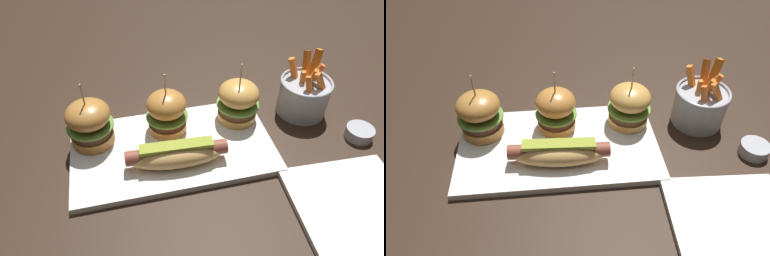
# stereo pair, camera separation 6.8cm
# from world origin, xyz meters

# --- Properties ---
(ground_plane) EXTENTS (3.00, 3.00, 0.00)m
(ground_plane) POSITION_xyz_m (0.00, 0.00, 0.00)
(ground_plane) COLOR black
(platter_main) EXTENTS (0.40, 0.22, 0.01)m
(platter_main) POSITION_xyz_m (0.00, 0.00, 0.01)
(platter_main) COLOR white
(platter_main) RESTS_ON ground
(hot_dog) EXTENTS (0.19, 0.07, 0.05)m
(hot_dog) POSITION_xyz_m (0.00, -0.05, 0.04)
(hot_dog) COLOR tan
(hot_dog) RESTS_ON platter_main
(slider_left) EXTENTS (0.09, 0.09, 0.14)m
(slider_left) POSITION_xyz_m (-0.15, 0.05, 0.06)
(slider_left) COLOR #AF7433
(slider_left) RESTS_ON platter_main
(slider_center) EXTENTS (0.09, 0.09, 0.14)m
(slider_center) POSITION_xyz_m (0.00, 0.05, 0.06)
(slider_center) COLOR #BD7935
(slider_center) RESTS_ON platter_main
(slider_right) EXTENTS (0.09, 0.09, 0.13)m
(slider_right) POSITION_xyz_m (0.15, 0.05, 0.06)
(slider_right) COLOR gold
(slider_right) RESTS_ON platter_main
(fries_bucket) EXTENTS (0.11, 0.11, 0.14)m
(fries_bucket) POSITION_xyz_m (0.31, 0.06, 0.04)
(fries_bucket) COLOR #A8AAB2
(fries_bucket) RESTS_ON ground
(sauce_ramekin) EXTENTS (0.06, 0.06, 0.02)m
(sauce_ramekin) POSITION_xyz_m (0.39, -0.05, 0.01)
(sauce_ramekin) COLOR #A8AAB2
(sauce_ramekin) RESTS_ON ground
(side_plate) EXTENTS (0.21, 0.21, 0.01)m
(side_plate) POSITION_xyz_m (0.28, -0.21, 0.01)
(side_plate) COLOR white
(side_plate) RESTS_ON ground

